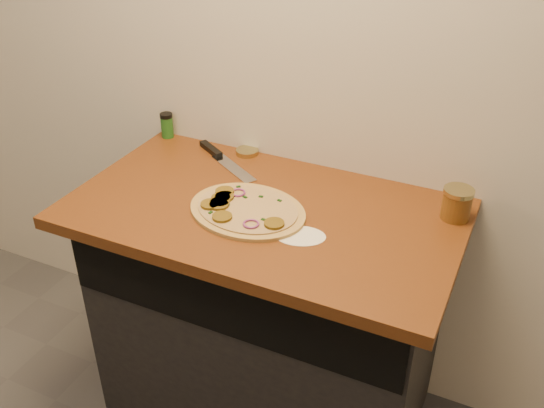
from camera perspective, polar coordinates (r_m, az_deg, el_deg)
The scene contains 8 objects.
cabinet at distance 2.17m, azimuth -0.32°, elevation -10.52°, with size 1.10×0.60×0.86m, color black.
countertop at distance 1.87m, azimuth -0.76°, elevation -0.78°, with size 1.20×0.70×0.04m, color brown.
pizza at distance 1.83m, azimuth -2.54°, elevation -0.51°, with size 0.42×0.42×0.02m.
chefs_knife at distance 2.14m, azimuth -4.80°, elevation 4.34°, with size 0.31×0.21×0.02m.
mason_jar_lid at distance 2.18m, azimuth -2.35°, elevation 4.94°, with size 0.08×0.08×0.02m, color tan.
salsa_jar at distance 1.87m, azimuth 17.00°, elevation 0.05°, with size 0.09×0.09×0.10m.
spice_shaker at distance 2.32m, azimuth -9.86°, elevation 7.32°, with size 0.05×0.05×0.09m.
flour_spill at distance 1.73m, azimuth 2.67°, elevation -3.02°, with size 0.15×0.15×0.00m, color white.
Camera 1 is at (0.70, -0.00, 1.88)m, focal length 40.00 mm.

